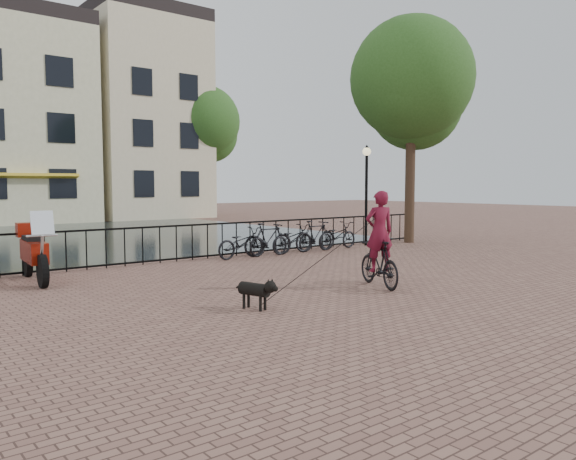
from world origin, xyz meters
TOP-DOWN VIEW (x-y plane):
  - ground at (0.00, 0.00)m, footprint 100.00×100.00m
  - canal_water at (0.00, 17.30)m, footprint 20.00×20.00m
  - railing at (0.00, 8.00)m, footprint 20.00×0.05m
  - canal_house_mid at (0.50, 30.00)m, footprint 8.00×9.50m
  - canal_house_right at (8.50, 30.00)m, footprint 7.00×9.00m
  - tree_near_right at (9.20, 7.30)m, footprint 4.48×4.48m
  - tree_far_right at (12.00, 27.00)m, footprint 4.76×4.76m
  - lamp_post at (7.20, 7.60)m, footprint 0.30×0.30m
  - cyclist at (1.48, 1.80)m, footprint 1.05×1.79m
  - dog at (-1.79, 1.69)m, footprint 0.47×0.86m
  - motorcycle at (-4.00, 6.95)m, footprint 0.72×2.34m
  - parked_bike_0 at (1.80, 7.40)m, footprint 1.76×0.73m
  - parked_bike_1 at (2.75, 7.40)m, footprint 1.70×0.61m
  - parked_bike_2 at (3.70, 7.40)m, footprint 1.76×0.75m
  - parked_bike_3 at (4.65, 7.40)m, footprint 1.66×0.47m
  - parked_bike_4 at (5.60, 7.40)m, footprint 1.75×0.69m

SIDE VIEW (x-z plane):
  - ground at x=0.00m, z-range 0.00..0.00m
  - canal_water at x=0.00m, z-range 0.00..0.00m
  - dog at x=-1.79m, z-range 0.00..0.55m
  - parked_bike_0 at x=1.80m, z-range 0.00..0.90m
  - parked_bike_2 at x=3.70m, z-range 0.00..0.90m
  - parked_bike_4 at x=5.60m, z-range 0.00..0.90m
  - parked_bike_1 at x=2.75m, z-range 0.00..1.00m
  - parked_bike_3 at x=4.65m, z-range 0.00..1.00m
  - railing at x=0.00m, z-range -0.01..1.02m
  - motorcycle at x=-4.00m, z-range 0.00..1.65m
  - cyclist at x=1.48m, z-range -0.28..2.07m
  - lamp_post at x=7.20m, z-range 0.65..4.10m
  - canal_house_mid at x=0.50m, z-range 0.00..11.80m
  - tree_near_right at x=9.20m, z-range 1.85..10.09m
  - tree_far_right at x=12.00m, z-range 1.97..10.73m
  - canal_house_right at x=8.50m, z-range 0.00..13.30m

